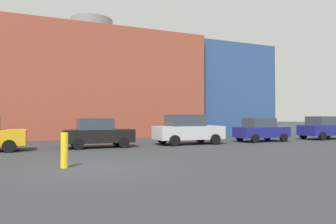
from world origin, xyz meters
name	(u,v)px	position (x,y,z in m)	size (l,w,h in m)	color
ground_plane	(95,167)	(0.00, 0.00, 0.00)	(200.00, 200.00, 0.00)	#2D3033
building_backdrop	(92,87)	(2.96, 19.63, 4.60)	(35.47, 11.82, 11.15)	#9E4733
parked_car_2	(98,133)	(1.32, 6.91, 0.82)	(3.80, 1.87, 1.65)	black
parked_car_3	(188,130)	(6.95, 6.91, 0.93)	(4.32, 2.12, 1.87)	silver
parked_car_4	(261,130)	(12.71, 6.91, 0.82)	(3.82, 1.88, 1.66)	navy
parked_car_5	(324,128)	(18.91, 6.91, 0.89)	(4.12, 2.02, 1.78)	navy
bollard_yellow_0	(64,150)	(-0.99, 0.20, 0.59)	(0.24, 0.24, 1.18)	yellow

